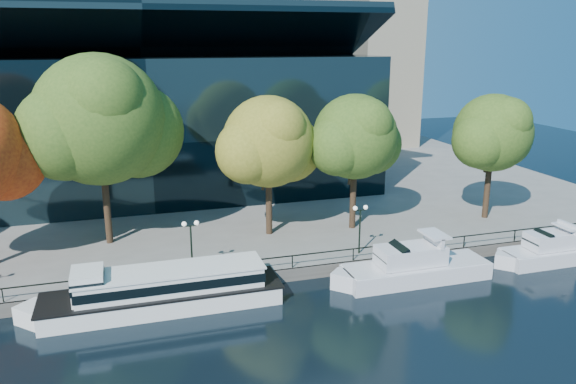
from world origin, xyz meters
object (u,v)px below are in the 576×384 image
object	(u,v)px
tour_boat	(157,289)
lamp_2	(360,218)
tree_2	(102,123)
tree_5	(494,135)
lamp_1	(191,235)
tree_4	(357,139)
cruiser_far	(550,250)
tree_3	(270,144)
cruiser_near	(411,267)

from	to	relation	value
tour_boat	lamp_2	world-z (taller)	lamp_2
tree_2	lamp_2	size ratio (longest dim) A/B	3.92
tree_5	lamp_1	size ratio (longest dim) A/B	2.96
tour_boat	tree_2	world-z (taller)	tree_2
tree_4	tree_5	distance (m)	13.60
cruiser_far	tree_2	distance (m)	37.92
tree_3	tree_4	bearing A→B (deg)	-4.70
cruiser_far	tree_5	size ratio (longest dim) A/B	0.84
tour_boat	tree_3	size ratio (longest dim) A/B	1.43
tour_boat	cruiser_far	bearing A→B (deg)	-1.80
tour_boat	lamp_1	size ratio (longest dim) A/B	4.35
lamp_1	lamp_2	xyz separation A→B (m)	(13.44, 0.00, 0.00)
cruiser_near	tree_2	size ratio (longest dim) A/B	0.79
cruiser_far	lamp_1	world-z (taller)	lamp_1
tree_5	lamp_1	world-z (taller)	tree_5
cruiser_near	tree_3	size ratio (longest dim) A/B	1.03
tour_boat	cruiser_far	world-z (taller)	tour_boat
tour_boat	lamp_2	bearing A→B (deg)	10.81
cruiser_far	tree_3	xyz separation A→B (m)	(-20.75, 10.78, 8.09)
cruiser_near	cruiser_far	distance (m)	12.72
cruiser_near	tree_4	world-z (taller)	tree_4
tour_boat	cruiser_near	distance (m)	18.73
lamp_2	tree_5	bearing A→B (deg)	18.07
cruiser_far	lamp_2	size ratio (longest dim) A/B	2.49
tour_boat	lamp_1	distance (m)	4.91
cruiser_near	tree_3	xyz separation A→B (m)	(-8.02, 10.72, 8.00)
lamp_1	tree_4	bearing A→B (deg)	21.21
tree_2	lamp_2	bearing A→B (deg)	-23.67
tree_3	lamp_2	bearing A→B (deg)	-50.26
cruiser_far	lamp_2	bearing A→B (deg)	164.93
tree_2	tree_3	size ratio (longest dim) A/B	1.29
tree_5	lamp_2	world-z (taller)	tree_5
cruiser_near	tree_4	xyz separation A→B (m)	(-0.30, 10.09, 8.15)
tree_2	tree_3	bearing A→B (deg)	-7.12
tree_4	lamp_1	bearing A→B (deg)	-158.79
cruiser_near	tree_3	world-z (taller)	tree_3
tree_4	cruiser_far	bearing A→B (deg)	-37.92
cruiser_far	tree_5	xyz separation A→B (m)	(0.55, 9.23, 8.09)
tree_2	lamp_1	distance (m)	12.48
cruiser_near	cruiser_far	world-z (taller)	cruiser_near
cruiser_far	lamp_1	xyz separation A→B (m)	(-28.62, 4.09, 2.94)
lamp_1	tree_3	bearing A→B (deg)	40.34
tree_4	lamp_1	size ratio (longest dim) A/B	3.03
lamp_2	cruiser_near	bearing A→B (deg)	-58.58
cruiser_near	lamp_1	distance (m)	16.65
lamp_2	lamp_1	bearing A→B (deg)	180.00
tree_4	tree_2	bearing A→B (deg)	173.76
cruiser_near	cruiser_far	xyz separation A→B (m)	(12.72, -0.06, -0.09)
tree_5	tour_boat	bearing A→B (deg)	-165.55
tree_5	lamp_2	xyz separation A→B (m)	(-15.73, -5.14, -5.15)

